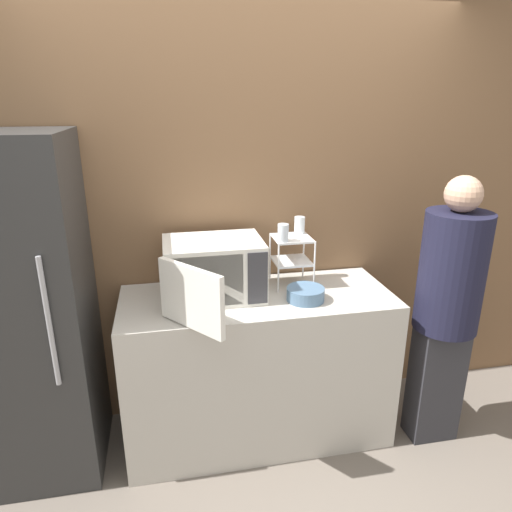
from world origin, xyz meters
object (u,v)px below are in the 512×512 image
Objects in this scene: refrigerator at (28,314)px; bowl at (305,294)px; microwave at (213,270)px; glass_back_right at (300,225)px; glass_front_left at (283,233)px; person at (447,302)px; dish_rack at (292,251)px.

bowl is at bearing -4.50° from refrigerator.
microwave is at bearing 164.22° from bowl.
glass_front_left is at bearing -134.38° from glass_back_right.
refrigerator is at bearing -177.66° from glass_front_left.
bowl is at bearing 170.23° from person.
person reaches higher than bowl.
glass_front_left is 0.36m from bowl.
refrigerator reaches higher than bowl.
dish_rack is 0.92m from person.
person reaches higher than glass_front_left.
microwave is 7.28× the size of glass_front_left.
person is at bearing -25.10° from dish_rack.
glass_front_left is 1.00m from person.
glass_back_right reaches higher than dish_rack.
glass_back_right is at bearing 148.86° from person.
person is (0.88, -0.31, -0.37)m from glass_front_left.
bowl is 0.13× the size of person.
glass_front_left is 1.00× the size of glass_back_right.
refrigerator reaches higher than glass_back_right.
glass_front_left is at bearing 117.41° from bowl.
refrigerator is (-1.46, 0.12, -0.03)m from bowl.
refrigerator is (-1.45, -0.13, -0.21)m from dish_rack.
refrigerator is (-2.25, 0.25, 0.02)m from person.
glass_back_right reaches higher than microwave.
glass_back_right is 0.06× the size of person.
glass_back_right is 0.44m from bowl.
glass_back_right is 0.48× the size of bowl.
microwave is 0.60m from glass_back_right.
person is (0.79, -0.14, -0.06)m from bowl.
glass_back_right is 0.05× the size of refrigerator.
refrigerator reaches higher than person.
glass_back_right is 0.94m from person.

